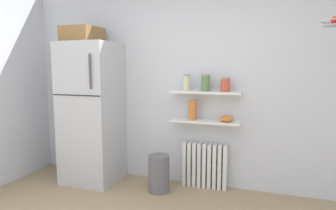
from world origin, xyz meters
The scene contains 11 objects.
back_wall centered at (0.00, 2.05, 1.30)m, with size 7.04×0.10×2.60m, color silver.
refrigerator centered at (-1.23, 1.68, 0.93)m, with size 0.66×0.66×1.98m.
radiator centered at (0.21, 1.92, 0.28)m, with size 0.54×0.12×0.55m.
wall_shelf_lower centered at (0.21, 1.89, 0.83)m, with size 0.84×0.22×0.03m, color white.
wall_shelf_upper centered at (0.21, 1.89, 1.18)m, with size 0.84×0.22×0.03m, color white.
storage_jar_0 centered at (-0.02, 1.89, 1.29)m, with size 0.09×0.09×0.20m.
storage_jar_1 centered at (0.21, 1.89, 1.30)m, with size 0.11×0.11×0.20m.
storage_jar_2 centered at (0.44, 1.89, 1.28)m, with size 0.11×0.11×0.17m.
vase centered at (0.05, 1.89, 0.96)m, with size 0.10×0.10×0.24m, color #CC7033.
shelf_bowl centered at (0.46, 1.89, 0.88)m, with size 0.16×0.16×0.07m, color orange.
trash_bin centered at (-0.28, 1.61, 0.22)m, with size 0.25×0.25×0.44m, color slate.
Camera 1 is at (0.90, -1.52, 1.48)m, focal length 31.30 mm.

